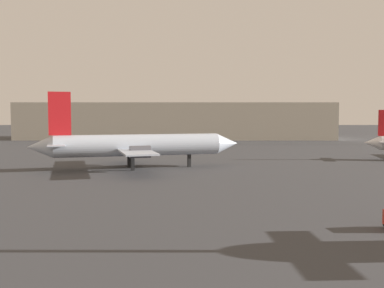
{
  "coord_description": "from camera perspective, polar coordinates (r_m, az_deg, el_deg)",
  "views": [
    {
      "loc": [
        -2.69,
        -12.32,
        7.69
      ],
      "look_at": [
        -2.95,
        51.97,
        3.3
      ],
      "focal_mm": 40.97,
      "sensor_mm": 36.0,
      "label": 1
    }
  ],
  "objects": [
    {
      "name": "airplane_on_taxiway",
      "position": [
        62.11,
        -7.02,
        -0.14
      ],
      "size": [
        29.46,
        21.6,
        10.69
      ],
      "rotation": [
        0.0,
        0.0,
        0.28
      ],
      "color": "#B2BCCC",
      "rests_on": "ground_plane"
    },
    {
      "name": "terminal_building",
      "position": [
        140.03,
        -1.82,
        3.03
      ],
      "size": [
        95.25,
        25.66,
        11.11
      ],
      "primitive_type": "cube",
      "color": "beige",
      "rests_on": "ground_plane"
    }
  ]
}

